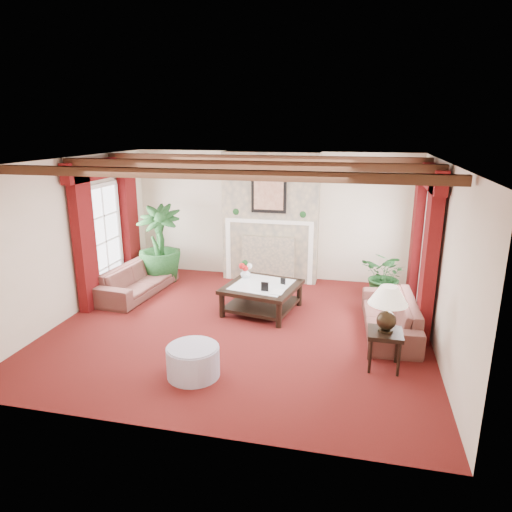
% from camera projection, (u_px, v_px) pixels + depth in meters
% --- Properties ---
extents(floor, '(6.00, 6.00, 0.00)m').
position_uv_depth(floor, '(241.00, 327.00, 7.54)').
color(floor, '#48100C').
rests_on(floor, ground).
extents(ceiling, '(6.00, 6.00, 0.00)m').
position_uv_depth(ceiling, '(239.00, 161.00, 6.80)').
color(ceiling, white).
rests_on(ceiling, floor).
extents(back_wall, '(6.00, 0.02, 2.70)m').
position_uv_depth(back_wall, '(272.00, 216.00, 9.75)').
color(back_wall, beige).
rests_on(back_wall, ground).
extents(left_wall, '(0.02, 5.50, 2.70)m').
position_uv_depth(left_wall, '(71.00, 238.00, 7.81)').
color(left_wall, beige).
rests_on(left_wall, ground).
extents(right_wall, '(0.02, 5.50, 2.70)m').
position_uv_depth(right_wall, '(442.00, 260.00, 6.53)').
color(right_wall, beige).
rests_on(right_wall, ground).
extents(ceiling_beams, '(6.00, 3.00, 0.12)m').
position_uv_depth(ceiling_beams, '(239.00, 165.00, 6.82)').
color(ceiling_beams, '#331C10').
rests_on(ceiling_beams, ceiling).
extents(fireplace, '(2.00, 0.52, 2.70)m').
position_uv_depth(fireplace, '(271.00, 152.00, 9.19)').
color(fireplace, tan).
rests_on(fireplace, ground).
extents(french_door_left, '(0.10, 1.10, 2.16)m').
position_uv_depth(french_door_left, '(100.00, 185.00, 8.52)').
color(french_door_left, white).
rests_on(french_door_left, ground).
extents(french_door_right, '(0.10, 1.10, 2.16)m').
position_uv_depth(french_door_right, '(435.00, 196.00, 7.26)').
color(french_door_right, white).
rests_on(french_door_right, ground).
extents(curtains_left, '(0.20, 2.40, 2.55)m').
position_uv_depth(curtains_left, '(103.00, 163.00, 8.39)').
color(curtains_left, '#48090A').
rests_on(curtains_left, ground).
extents(curtains_right, '(0.20, 2.40, 2.55)m').
position_uv_depth(curtains_right, '(431.00, 169.00, 7.17)').
color(curtains_right, '#48090A').
rests_on(curtains_right, ground).
extents(sofa_left, '(2.05, 0.93, 0.76)m').
position_uv_depth(sofa_left, '(137.00, 275.00, 8.94)').
color(sofa_left, '#350E1C').
rests_on(sofa_left, ground).
extents(sofa_right, '(2.02, 0.78, 0.77)m').
position_uv_depth(sofa_right, '(390.00, 309.00, 7.28)').
color(sofa_right, '#350E1C').
rests_on(sofa_right, ground).
extents(potted_palm, '(1.37, 1.88, 0.91)m').
position_uv_depth(potted_palm, '(160.00, 261.00, 9.65)').
color(potted_palm, black).
rests_on(potted_palm, ground).
extents(small_plant, '(1.72, 1.73, 0.76)m').
position_uv_depth(small_plant, '(386.00, 281.00, 8.60)').
color(small_plant, black).
rests_on(small_plant, ground).
extents(coffee_table, '(1.42, 1.42, 0.49)m').
position_uv_depth(coffee_table, '(262.00, 298.00, 8.13)').
color(coffee_table, black).
rests_on(coffee_table, ground).
extents(side_table, '(0.53, 0.53, 0.54)m').
position_uv_depth(side_table, '(384.00, 350.00, 6.21)').
color(side_table, black).
rests_on(side_table, ground).
extents(ottoman, '(0.70, 0.70, 0.41)m').
position_uv_depth(ottoman, '(193.00, 361.00, 6.03)').
color(ottoman, '#ABA1B6').
rests_on(ottoman, ground).
extents(table_lamp, '(0.52, 0.52, 0.66)m').
position_uv_depth(table_lamp, '(387.00, 309.00, 6.04)').
color(table_lamp, black).
rests_on(table_lamp, side_table).
extents(flower_vase, '(0.20, 0.21, 0.19)m').
position_uv_depth(flower_vase, '(245.00, 273.00, 8.41)').
color(flower_vase, silver).
rests_on(flower_vase, coffee_table).
extents(book, '(0.21, 0.07, 0.29)m').
position_uv_depth(book, '(271.00, 284.00, 7.67)').
color(book, black).
rests_on(book, coffee_table).
extents(photo_frame_a, '(0.13, 0.03, 0.17)m').
position_uv_depth(photo_frame_a, '(265.00, 287.00, 7.71)').
color(photo_frame_a, black).
rests_on(photo_frame_a, coffee_table).
extents(photo_frame_b, '(0.10, 0.05, 0.12)m').
position_uv_depth(photo_frame_b, '(283.00, 281.00, 8.05)').
color(photo_frame_b, black).
rests_on(photo_frame_b, coffee_table).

